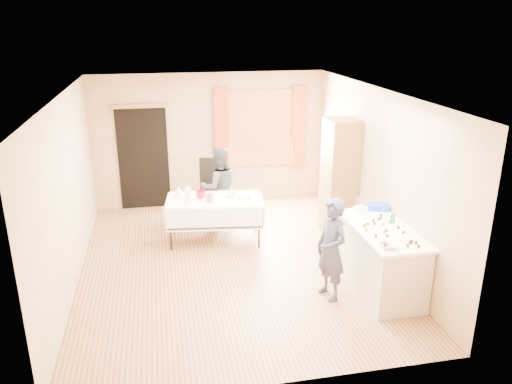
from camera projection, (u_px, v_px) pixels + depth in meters
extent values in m
cube|color=#9E7047|center=(232.00, 263.00, 7.68)|extent=(4.50, 5.50, 0.02)
cube|color=white|center=(229.00, 92.00, 6.81)|extent=(4.50, 5.50, 0.02)
cube|color=tan|center=(210.00, 140.00, 9.80)|extent=(4.50, 0.02, 2.60)
cube|color=tan|center=(274.00, 272.00, 4.69)|extent=(4.50, 0.02, 2.60)
cube|color=tan|center=(68.00, 193.00, 6.83)|extent=(0.02, 5.50, 2.60)
cube|color=tan|center=(376.00, 174.00, 7.66)|extent=(0.02, 5.50, 2.60)
cube|color=olive|center=(260.00, 128.00, 9.88)|extent=(1.32, 0.06, 1.52)
cube|color=white|center=(260.00, 128.00, 9.87)|extent=(1.20, 0.02, 1.40)
cube|color=#A14422|center=(221.00, 130.00, 9.69)|extent=(0.28, 0.06, 1.65)
cube|color=#A14422|center=(299.00, 127.00, 9.98)|extent=(0.28, 0.06, 1.65)
cube|color=black|center=(143.00, 158.00, 9.63)|extent=(0.95, 0.04, 2.00)
cube|color=olive|center=(139.00, 106.00, 9.27)|extent=(1.05, 0.06, 0.08)
cube|color=brown|center=(340.00, 178.00, 8.48)|extent=(0.50, 0.60, 2.00)
cube|color=#C1B4A1|center=(381.00, 260.00, 6.82)|extent=(0.68, 1.51, 0.86)
cube|color=white|center=(384.00, 229.00, 6.67)|extent=(0.74, 1.57, 0.04)
cube|color=white|center=(214.00, 200.00, 8.22)|extent=(1.63, 0.96, 0.04)
cube|color=black|center=(211.00, 193.00, 9.24)|extent=(0.57, 0.57, 0.07)
cube|color=black|center=(212.00, 175.00, 9.34)|extent=(0.46, 0.17, 0.66)
imported|color=#2A2B47|center=(331.00, 249.00, 6.53)|extent=(0.70, 0.62, 1.40)
imported|color=black|center=(220.00, 187.00, 8.84)|extent=(0.82, 0.69, 1.45)
cylinder|color=#0F8850|center=(393.00, 218.00, 6.82)|extent=(0.07, 0.07, 0.12)
imported|color=white|center=(388.00, 245.00, 6.09)|extent=(0.33, 0.33, 0.05)
cube|color=white|center=(359.00, 209.00, 7.22)|extent=(0.17, 0.14, 0.08)
cube|color=blue|center=(378.00, 207.00, 7.30)|extent=(0.35, 0.30, 0.08)
cylinder|color=silver|center=(188.00, 195.00, 8.08)|extent=(0.15, 0.15, 0.22)
imported|color=red|center=(201.00, 194.00, 8.22)|extent=(0.21, 0.21, 0.12)
imported|color=red|center=(210.00, 199.00, 8.04)|extent=(0.14, 0.14, 0.12)
imported|color=white|center=(231.00, 194.00, 8.33)|extent=(0.23, 0.23, 0.06)
cube|color=white|center=(245.00, 200.00, 8.13)|extent=(0.30, 0.24, 0.02)
imported|color=white|center=(179.00, 192.00, 8.30)|extent=(0.12, 0.12, 0.16)
sphere|color=#3F2314|center=(387.00, 244.00, 6.14)|extent=(0.04, 0.04, 0.04)
sphere|color=black|center=(383.00, 243.00, 6.17)|extent=(0.04, 0.04, 0.04)
sphere|color=black|center=(410.00, 242.00, 6.19)|extent=(0.04, 0.04, 0.04)
sphere|color=black|center=(386.00, 230.00, 6.54)|extent=(0.04, 0.04, 0.04)
sphere|color=black|center=(385.00, 242.00, 6.21)|extent=(0.04, 0.04, 0.04)
sphere|color=black|center=(364.00, 226.00, 6.69)|extent=(0.04, 0.04, 0.04)
sphere|color=#3F2314|center=(384.00, 232.00, 6.48)|extent=(0.04, 0.04, 0.04)
sphere|color=black|center=(412.00, 241.00, 6.23)|extent=(0.04, 0.04, 0.04)
sphere|color=black|center=(410.00, 243.00, 6.18)|extent=(0.04, 0.04, 0.04)
sphere|color=black|center=(387.00, 236.00, 6.38)|extent=(0.04, 0.04, 0.04)
sphere|color=black|center=(416.00, 243.00, 6.18)|extent=(0.04, 0.04, 0.04)
sphere|color=black|center=(385.00, 246.00, 6.09)|extent=(0.04, 0.04, 0.04)
sphere|color=#3F2314|center=(389.00, 222.00, 6.81)|extent=(0.04, 0.04, 0.04)
sphere|color=black|center=(376.00, 236.00, 6.37)|extent=(0.04, 0.04, 0.04)
sphere|color=black|center=(368.00, 224.00, 6.74)|extent=(0.04, 0.04, 0.04)
sphere|color=black|center=(398.00, 227.00, 6.63)|extent=(0.04, 0.04, 0.04)
sphere|color=black|center=(380.00, 218.00, 6.95)|extent=(0.04, 0.04, 0.04)
sphere|color=black|center=(403.00, 232.00, 6.47)|extent=(0.04, 0.04, 0.04)
sphere|color=#3F2314|center=(383.00, 224.00, 6.72)|extent=(0.04, 0.04, 0.04)
sphere|color=black|center=(379.00, 219.00, 6.90)|extent=(0.04, 0.04, 0.04)
sphere|color=black|center=(374.00, 224.00, 6.75)|extent=(0.04, 0.04, 0.04)
sphere|color=black|center=(408.00, 245.00, 6.10)|extent=(0.04, 0.04, 0.04)
sphere|color=black|center=(419.00, 246.00, 6.08)|extent=(0.04, 0.04, 0.04)
sphere|color=black|center=(381.00, 215.00, 7.05)|extent=(0.04, 0.04, 0.04)
sphere|color=#3F2314|center=(366.00, 230.00, 6.55)|extent=(0.04, 0.04, 0.04)
sphere|color=black|center=(373.00, 220.00, 6.86)|extent=(0.04, 0.04, 0.04)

